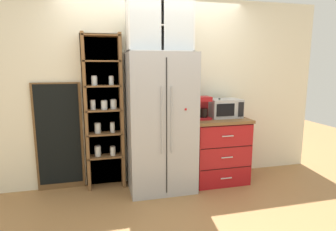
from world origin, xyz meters
The scene contains 13 objects.
ground_plane centered at (0.00, 0.00, 0.00)m, with size 10.69×10.69×0.00m, color #9E7042.
wall_back_cream centered at (0.00, 0.40, 1.27)m, with size 4.99×0.10×2.55m, color silver.
refrigerator centered at (0.00, 0.03, 0.90)m, with size 0.85×0.67×1.80m.
pantry_shelf_column centered at (-0.71, 0.30, 1.04)m, with size 0.53×0.25×2.04m.
counter_cabinet centered at (0.84, 0.07, 0.46)m, with size 0.79×0.60×0.91m.
microwave centered at (0.94, 0.12, 1.04)m, with size 0.44×0.33×0.26m.
coffee_maker centered at (0.60, 0.07, 1.07)m, with size 0.17×0.20×0.31m.
mug_red centered at (0.84, 0.05, 0.96)m, with size 0.12×0.09×0.10m.
mug_cream centered at (0.84, 0.08, 0.96)m, with size 0.11×0.07×0.09m.
bottle_green centered at (0.84, 0.07, 1.03)m, with size 0.06×0.06×0.28m.
bottle_cobalt centered at (0.84, 0.02, 1.02)m, with size 0.06×0.06×0.25m.
upper_cabinet centered at (0.00, 0.07, 2.11)m, with size 0.81×0.32×0.63m.
chalkboard_menu centered at (-1.30, 0.33, 0.72)m, with size 0.60×0.04×1.42m.
Camera 1 is at (-0.79, -3.47, 1.63)m, focal length 29.94 mm.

